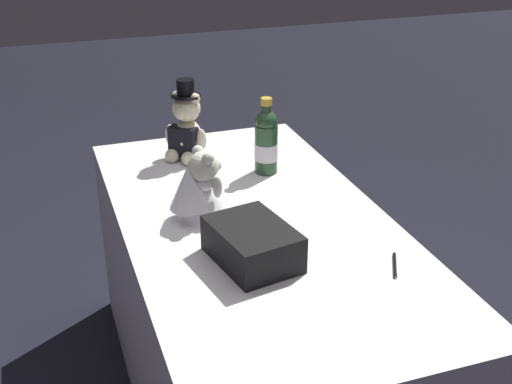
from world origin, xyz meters
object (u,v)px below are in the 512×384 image
object	(u,v)px
signing_pen	(395,266)
gift_case_black	(252,244)
teddy_bear_bride	(200,189)
champagne_bottle	(266,141)
teddy_bear_groom	(186,129)

from	to	relation	value
signing_pen	gift_case_black	size ratio (longest dim) A/B	0.40
teddy_bear_bride	gift_case_black	bearing A→B (deg)	-167.22
champagne_bottle	teddy_bear_bride	bearing A→B (deg)	130.00
teddy_bear_groom	teddy_bear_bride	world-z (taller)	teddy_bear_groom
teddy_bear_groom	champagne_bottle	distance (m)	0.32
teddy_bear_bride	gift_case_black	world-z (taller)	teddy_bear_bride
champagne_bottle	signing_pen	bearing A→B (deg)	-171.00
teddy_bear_groom	champagne_bottle	bearing A→B (deg)	-132.10
teddy_bear_bride	signing_pen	world-z (taller)	teddy_bear_bride
teddy_bear_groom	teddy_bear_bride	bearing A→B (deg)	171.22
gift_case_black	teddy_bear_groom	bearing A→B (deg)	-0.36
signing_pen	gift_case_black	distance (m)	0.40
gift_case_black	teddy_bear_bride	bearing A→B (deg)	12.78
teddy_bear_bride	champagne_bottle	size ratio (longest dim) A/B	0.81
teddy_bear_groom	signing_pen	size ratio (longest dim) A/B	2.58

